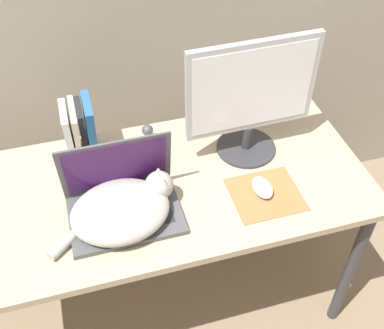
{
  "coord_description": "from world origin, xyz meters",
  "views": [
    {
      "loc": [
        -0.18,
        -0.78,
        1.91
      ],
      "look_at": [
        0.13,
        0.29,
        0.83
      ],
      "focal_mm": 45.0,
      "sensor_mm": 36.0,
      "label": 1
    }
  ],
  "objects_px": {
    "cat": "(123,209)",
    "external_monitor": "(251,97)",
    "book_row": "(80,132)",
    "laptop": "(123,200)",
    "computer_mouse": "(262,187)",
    "webcam": "(147,131)"
  },
  "relations": [
    {
      "from": "cat",
      "to": "webcam",
      "type": "height_order",
      "value": "cat"
    },
    {
      "from": "cat",
      "to": "external_monitor",
      "type": "bearing_deg",
      "value": 23.3
    },
    {
      "from": "laptop",
      "to": "computer_mouse",
      "type": "bearing_deg",
      "value": -5.41
    },
    {
      "from": "webcam",
      "to": "cat",
      "type": "bearing_deg",
      "value": -113.09
    },
    {
      "from": "laptop",
      "to": "book_row",
      "type": "xyz_separation_m",
      "value": [
        -0.09,
        0.3,
        0.06
      ]
    },
    {
      "from": "computer_mouse",
      "to": "book_row",
      "type": "bearing_deg",
      "value": 148.16
    },
    {
      "from": "cat",
      "to": "external_monitor",
      "type": "relative_size",
      "value": 0.92
    },
    {
      "from": "external_monitor",
      "to": "computer_mouse",
      "type": "relative_size",
      "value": 4.44
    },
    {
      "from": "book_row",
      "to": "webcam",
      "type": "distance_m",
      "value": 0.25
    },
    {
      "from": "laptop",
      "to": "cat",
      "type": "distance_m",
      "value": 0.04
    },
    {
      "from": "external_monitor",
      "to": "webcam",
      "type": "bearing_deg",
      "value": 155.79
    },
    {
      "from": "cat",
      "to": "book_row",
      "type": "xyz_separation_m",
      "value": [
        -0.08,
        0.34,
        0.05
      ]
    },
    {
      "from": "cat",
      "to": "external_monitor",
      "type": "distance_m",
      "value": 0.56
    },
    {
      "from": "external_monitor",
      "to": "cat",
      "type": "bearing_deg",
      "value": -156.7
    },
    {
      "from": "laptop",
      "to": "book_row",
      "type": "relative_size",
      "value": 1.54
    },
    {
      "from": "cat",
      "to": "computer_mouse",
      "type": "distance_m",
      "value": 0.46
    },
    {
      "from": "computer_mouse",
      "to": "book_row",
      "type": "distance_m",
      "value": 0.65
    },
    {
      "from": "cat",
      "to": "book_row",
      "type": "height_order",
      "value": "book_row"
    },
    {
      "from": "external_monitor",
      "to": "book_row",
      "type": "bearing_deg",
      "value": 167.32
    },
    {
      "from": "laptop",
      "to": "book_row",
      "type": "distance_m",
      "value": 0.32
    },
    {
      "from": "external_monitor",
      "to": "webcam",
      "type": "height_order",
      "value": "external_monitor"
    },
    {
      "from": "computer_mouse",
      "to": "cat",
      "type": "bearing_deg",
      "value": 179.67
    }
  ]
}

